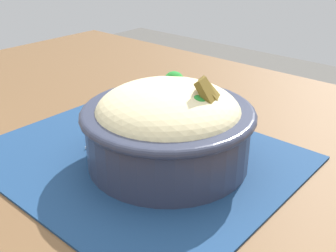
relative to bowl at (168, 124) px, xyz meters
name	(u,v)px	position (x,y,z in m)	size (l,w,h in m)	color
table	(148,205)	(0.01, 0.03, -0.11)	(1.35, 0.93, 0.73)	brown
placemat	(139,156)	(0.04, 0.02, -0.05)	(0.39, 0.33, 0.00)	navy
bowl	(168,124)	(0.00, 0.00, 0.00)	(0.25, 0.25, 0.12)	#2D3347
fork	(119,133)	(0.10, -0.01, -0.05)	(0.03, 0.13, 0.00)	silver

